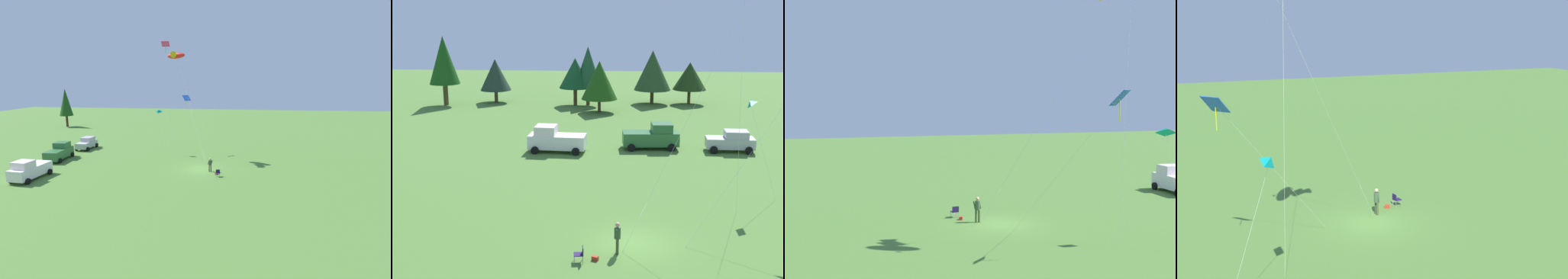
% 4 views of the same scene
% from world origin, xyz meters
% --- Properties ---
extents(ground_plane, '(160.00, 160.00, 0.00)m').
position_xyz_m(ground_plane, '(0.00, 0.00, 0.00)').
color(ground_plane, '#4E7A32').
extents(person_kite_flyer, '(0.37, 0.62, 1.74)m').
position_xyz_m(person_kite_flyer, '(-0.89, -1.28, 1.02)').
color(person_kite_flyer, '#404D2C').
rests_on(person_kite_flyer, ground).
extents(folding_chair, '(0.53, 0.53, 0.82)m').
position_xyz_m(folding_chair, '(-2.75, -2.36, 0.49)').
color(folding_chair, '#23154C').
rests_on(folding_chair, ground).
extents(backpack_on_grass, '(0.38, 0.32, 0.22)m').
position_xyz_m(backpack_on_grass, '(-2.00, -2.13, 0.11)').
color(backpack_on_grass, '#BA3220').
rests_on(backpack_on_grass, ground).
extents(kite_delta_teal, '(2.66, 1.08, 6.85)m').
position_xyz_m(kite_delta_teal, '(7.43, 7.32, 6.54)').
color(kite_delta_teal, '#0A9690').
rests_on(kite_delta_teal, ground).
extents(kite_diamond_blue, '(7.04, 4.29, 8.86)m').
position_xyz_m(kite_diamond_blue, '(9.01, 3.20, 8.25)').
color(kite_diamond_blue, blue).
rests_on(kite_diamond_blue, ground).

